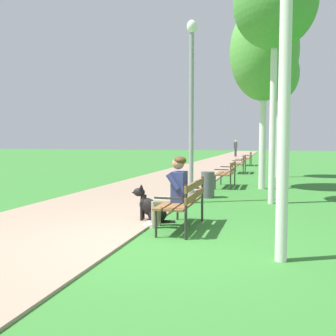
{
  "coord_description": "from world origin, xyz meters",
  "views": [
    {
      "loc": [
        1.75,
        -5.08,
        1.5
      ],
      "look_at": [
        -0.53,
        3.07,
        0.9
      ],
      "focal_mm": 39.71,
      "sensor_mm": 36.0,
      "label": 1
    }
  ],
  "objects_px": {
    "lamp_post_near": "(191,110)",
    "park_bench_far": "(240,162)",
    "birch_tree_second": "(275,4)",
    "litter_bin": "(208,185)",
    "birch_tree_fourth": "(278,75)",
    "park_bench_furthest": "(248,157)",
    "pedestrian_distant": "(236,148)",
    "person_seated_on_near_bench": "(173,189)",
    "park_bench_near": "(185,199)",
    "dog_black": "(152,208)",
    "park_bench_mid": "(227,172)",
    "birch_tree_third": "(264,52)"
  },
  "relations": [
    {
      "from": "dog_black",
      "to": "lamp_post_near",
      "type": "xyz_separation_m",
      "value": [
        0.24,
        2.38,
        2.02
      ]
    },
    {
      "from": "birch_tree_fourth",
      "to": "litter_bin",
      "type": "height_order",
      "value": "birch_tree_fourth"
    },
    {
      "from": "birch_tree_third",
      "to": "pedestrian_distant",
      "type": "relative_size",
      "value": 3.55
    },
    {
      "from": "birch_tree_second",
      "to": "birch_tree_fourth",
      "type": "height_order",
      "value": "birch_tree_second"
    },
    {
      "from": "park_bench_furthest",
      "to": "litter_bin",
      "type": "xyz_separation_m",
      "value": [
        -0.19,
        -14.06,
        -0.16
      ]
    },
    {
      "from": "park_bench_furthest",
      "to": "birch_tree_second",
      "type": "relative_size",
      "value": 0.26
    },
    {
      "from": "pedestrian_distant",
      "to": "lamp_post_near",
      "type": "bearing_deg",
      "value": -86.88
    },
    {
      "from": "dog_black",
      "to": "pedestrian_distant",
      "type": "bearing_deg",
      "value": 92.41
    },
    {
      "from": "park_bench_near",
      "to": "park_bench_mid",
      "type": "distance_m",
      "value": 6.09
    },
    {
      "from": "dog_black",
      "to": "pedestrian_distant",
      "type": "xyz_separation_m",
      "value": [
        -1.28,
        30.32,
        0.58
      ]
    },
    {
      "from": "park_bench_near",
      "to": "park_bench_mid",
      "type": "bearing_deg",
      "value": 89.72
    },
    {
      "from": "park_bench_mid",
      "to": "dog_black",
      "type": "height_order",
      "value": "park_bench_mid"
    },
    {
      "from": "park_bench_far",
      "to": "person_seated_on_near_bench",
      "type": "distance_m",
      "value": 11.78
    },
    {
      "from": "birch_tree_fourth",
      "to": "person_seated_on_near_bench",
      "type": "bearing_deg",
      "value": -100.24
    },
    {
      "from": "lamp_post_near",
      "to": "litter_bin",
      "type": "xyz_separation_m",
      "value": [
        0.26,
        0.92,
        -1.93
      ]
    },
    {
      "from": "lamp_post_near",
      "to": "person_seated_on_near_bench",
      "type": "bearing_deg",
      "value": -84.47
    },
    {
      "from": "litter_bin",
      "to": "park_bench_far",
      "type": "bearing_deg",
      "value": 88.5
    },
    {
      "from": "park_bench_near",
      "to": "person_seated_on_near_bench",
      "type": "relative_size",
      "value": 1.2
    },
    {
      "from": "park_bench_near",
      "to": "dog_black",
      "type": "bearing_deg",
      "value": 153.24
    },
    {
      "from": "litter_bin",
      "to": "birch_tree_fourth",
      "type": "bearing_deg",
      "value": 74.16
    },
    {
      "from": "person_seated_on_near_bench",
      "to": "birch_tree_second",
      "type": "xyz_separation_m",
      "value": [
        1.64,
        3.1,
        4.04
      ]
    },
    {
      "from": "birch_tree_second",
      "to": "litter_bin",
      "type": "relative_size",
      "value": 8.32
    },
    {
      "from": "park_bench_mid",
      "to": "birch_tree_second",
      "type": "distance_m",
      "value": 5.34
    },
    {
      "from": "lamp_post_near",
      "to": "park_bench_far",
      "type": "bearing_deg",
      "value": 87.01
    },
    {
      "from": "park_bench_furthest",
      "to": "pedestrian_distant",
      "type": "bearing_deg",
      "value": 98.64
    },
    {
      "from": "birch_tree_third",
      "to": "pedestrian_distant",
      "type": "distance_m",
      "value": 25.15
    },
    {
      "from": "park_bench_mid",
      "to": "lamp_post_near",
      "type": "distance_m",
      "value": 3.82
    },
    {
      "from": "person_seated_on_near_bench",
      "to": "dog_black",
      "type": "relative_size",
      "value": 1.5
    },
    {
      "from": "park_bench_far",
      "to": "lamp_post_near",
      "type": "xyz_separation_m",
      "value": [
        -0.47,
        -9.06,
        1.76
      ]
    },
    {
      "from": "park_bench_furthest",
      "to": "dog_black",
      "type": "bearing_deg",
      "value": -92.29
    },
    {
      "from": "person_seated_on_near_bench",
      "to": "birch_tree_third",
      "type": "relative_size",
      "value": 0.21
    },
    {
      "from": "park_bench_furthest",
      "to": "lamp_post_near",
      "type": "distance_m",
      "value": 15.09
    },
    {
      "from": "park_bench_mid",
      "to": "park_bench_far",
      "type": "xyz_separation_m",
      "value": [
        -0.03,
        5.71,
        0.0
      ]
    },
    {
      "from": "lamp_post_near",
      "to": "birch_tree_second",
      "type": "xyz_separation_m",
      "value": [
        1.91,
        0.38,
        2.44
      ]
    },
    {
      "from": "park_bench_near",
      "to": "dog_black",
      "type": "relative_size",
      "value": 1.8
    },
    {
      "from": "park_bench_furthest",
      "to": "pedestrian_distant",
      "type": "xyz_separation_m",
      "value": [
        -1.97,
        12.96,
        0.33
      ]
    },
    {
      "from": "person_seated_on_near_bench",
      "to": "birch_tree_fourth",
      "type": "relative_size",
      "value": 0.23
    },
    {
      "from": "park_bench_near",
      "to": "park_bench_furthest",
      "type": "height_order",
      "value": "same"
    },
    {
      "from": "park_bench_near",
      "to": "pedestrian_distant",
      "type": "height_order",
      "value": "pedestrian_distant"
    },
    {
      "from": "park_bench_furthest",
      "to": "person_seated_on_near_bench",
      "type": "xyz_separation_m",
      "value": [
        -0.19,
        -17.7,
        0.17
      ]
    },
    {
      "from": "birch_tree_second",
      "to": "dog_black",
      "type": "bearing_deg",
      "value": -127.96
    },
    {
      "from": "park_bench_far",
      "to": "dog_black",
      "type": "relative_size",
      "value": 1.8
    },
    {
      "from": "birch_tree_second",
      "to": "litter_bin",
      "type": "xyz_separation_m",
      "value": [
        -1.65,
        0.54,
        -4.37
      ]
    },
    {
      "from": "park_bench_furthest",
      "to": "birch_tree_second",
      "type": "xyz_separation_m",
      "value": [
        1.46,
        -14.6,
        4.2
      ]
    },
    {
      "from": "dog_black",
      "to": "park_bench_furthest",
      "type": "bearing_deg",
      "value": 87.71
    },
    {
      "from": "park_bench_near",
      "to": "park_bench_far",
      "type": "height_order",
      "value": "same"
    },
    {
      "from": "park_bench_mid",
      "to": "birch_tree_third",
      "type": "distance_m",
      "value": 3.94
    },
    {
      "from": "lamp_post_near",
      "to": "birch_tree_third",
      "type": "xyz_separation_m",
      "value": [
        1.61,
        3.23,
        2.01
      ]
    },
    {
      "from": "park_bench_far",
      "to": "lamp_post_near",
      "type": "relative_size",
      "value": 0.34
    },
    {
      "from": "park_bench_mid",
      "to": "birch_tree_second",
      "type": "bearing_deg",
      "value": -64.69
    }
  ]
}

